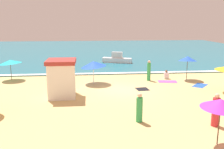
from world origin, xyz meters
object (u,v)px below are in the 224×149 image
object	(u,v)px
beachgoer_9	(166,75)
beachgoer_4	(139,108)
lifeguard_cabana	(62,78)
beachgoer_8	(216,111)
small_boat_0	(117,59)
beach_umbrella_6	(93,64)
beach_umbrella_3	(221,104)
beachgoer_3	(149,71)
beach_umbrella_1	(10,62)
beach_umbrella_5	(188,59)

from	to	relation	value
beachgoer_9	beachgoer_4	bearing A→B (deg)	-114.83
lifeguard_cabana	beachgoer_8	size ratio (longest dim) A/B	1.54
beachgoer_8	small_boat_0	world-z (taller)	beachgoer_8
beach_umbrella_6	beachgoer_9	size ratio (longest dim) A/B	2.78
beach_umbrella_3	beachgoer_4	distance (m)	4.31
small_boat_0	beachgoer_3	bearing A→B (deg)	-79.41
lifeguard_cabana	beachgoer_8	xyz separation A→B (m)	(8.55, -6.07, -0.56)
lifeguard_cabana	beachgoer_9	world-z (taller)	lifeguard_cabana
beach_umbrella_1	beach_umbrella_3	xyz separation A→B (m)	(12.96, -13.90, 0.19)
beach_umbrella_5	beachgoer_8	distance (m)	10.87
lifeguard_cabana	beach_umbrella_3	bearing A→B (deg)	-46.47
beachgoer_9	small_boat_0	xyz separation A→B (m)	(-3.71, 9.27, 0.20)
beach_umbrella_3	small_boat_0	size ratio (longest dim) A/B	0.55
beachgoer_3	beachgoer_9	distance (m)	2.03
beachgoer_8	beach_umbrella_5	bearing A→B (deg)	76.05
beach_umbrella_1	beach_umbrella_6	world-z (taller)	beach_umbrella_6
lifeguard_cabana	beachgoer_3	distance (m)	8.70
beach_umbrella_3	beachgoer_8	size ratio (longest dim) A/B	1.22
beachgoer_3	beach_umbrella_5	bearing A→B (deg)	0.37
beach_umbrella_1	beachgoer_4	size ratio (longest dim) A/B	1.35
beachgoer_4	small_boat_0	world-z (taller)	beachgoer_4
beach_umbrella_6	beachgoer_3	xyz separation A→B (m)	(5.13, 0.62, -0.84)
beachgoer_9	beachgoer_3	bearing A→B (deg)	-162.45
beach_umbrella_6	beachgoer_3	world-z (taller)	beach_umbrella_6
beach_umbrella_5	beach_umbrella_6	xyz separation A→B (m)	(-8.78, -0.65, -0.25)
beach_umbrella_3	beachgoer_4	xyz separation A→B (m)	(-2.98, 2.90, -1.15)
beachgoer_3	beachgoer_9	xyz separation A→B (m)	(1.86, 0.59, -0.55)
beach_umbrella_1	beachgoer_8	world-z (taller)	beach_umbrella_1
beach_umbrella_3	small_boat_0	bearing A→B (deg)	95.11
beach_umbrella_5	beachgoer_3	size ratio (longest dim) A/B	1.23
beach_umbrella_1	beachgoer_9	world-z (taller)	beach_umbrella_1
beach_umbrella_6	beach_umbrella_1	bearing A→B (deg)	164.88
beachgoer_4	beachgoer_9	world-z (taller)	beachgoer_4
beachgoer_9	small_boat_0	size ratio (longest dim) A/B	0.21
beach_umbrella_3	beachgoer_9	distance (m)	13.24
beach_umbrella_1	beachgoer_4	world-z (taller)	beach_umbrella_1
beach_umbrella_6	beach_umbrella_5	bearing A→B (deg)	4.21
lifeguard_cabana	small_boat_0	world-z (taller)	lifeguard_cabana
beach_umbrella_1	beach_umbrella_6	xyz separation A→B (m)	(7.68, -2.08, 0.01)
beachgoer_9	lifeguard_cabana	bearing A→B (deg)	-151.97
beach_umbrella_1	beach_umbrella_5	bearing A→B (deg)	-4.96
beachgoer_4	beachgoer_9	distance (m)	11.18
beachgoer_9	beachgoer_8	bearing A→B (deg)	-94.21
beach_umbrella_3	beach_umbrella_5	xyz separation A→B (m)	(3.51, 12.47, 0.07)
beachgoer_3	beachgoer_4	distance (m)	9.96
beach_umbrella_1	beachgoer_9	size ratio (longest dim) A/B	2.64
beach_umbrella_5	lifeguard_cabana	bearing A→B (deg)	-158.39
beach_umbrella_1	beachgoer_8	size ratio (longest dim) A/B	1.25
beach_umbrella_5	small_boat_0	bearing A→B (deg)	119.20
beach_umbrella_5	beachgoer_4	distance (m)	11.62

